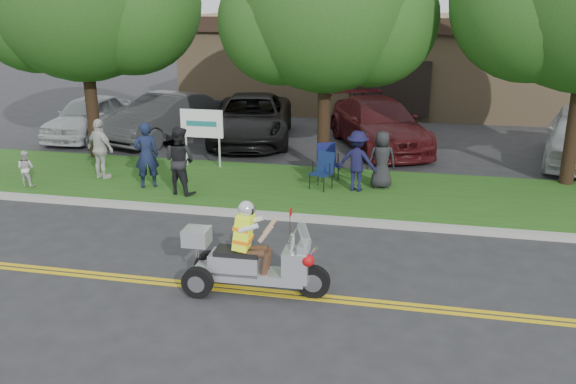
% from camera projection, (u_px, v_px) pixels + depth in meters
% --- Properties ---
extents(ground, '(120.00, 120.00, 0.00)m').
position_uv_depth(ground, '(233.00, 276.00, 10.94)').
color(ground, '#28282B').
rests_on(ground, ground).
extents(centerline_near, '(60.00, 0.10, 0.01)m').
position_uv_depth(centerline_near, '(222.00, 290.00, 10.40)').
color(centerline_near, gold).
rests_on(centerline_near, ground).
extents(centerline_far, '(60.00, 0.10, 0.01)m').
position_uv_depth(centerline_far, '(225.00, 286.00, 10.55)').
color(centerline_far, gold).
rests_on(centerline_far, ground).
extents(curb, '(60.00, 0.25, 0.12)m').
position_uv_depth(curb, '(272.00, 216.00, 13.76)').
color(curb, '#A8A89E').
rests_on(curb, ground).
extents(grass_verge, '(60.00, 4.00, 0.10)m').
position_uv_depth(grass_verge, '(292.00, 188.00, 15.76)').
color(grass_verge, '#225015').
rests_on(grass_verge, ground).
extents(commercial_building, '(18.00, 8.20, 4.00)m').
position_uv_depth(commercial_building, '(397.00, 60.00, 27.58)').
color(commercial_building, '#9E7F5B').
rests_on(commercial_building, ground).
extents(tree_mid, '(5.88, 4.80, 7.05)m').
position_uv_depth(tree_mid, '(328.00, 10.00, 16.20)').
color(tree_mid, '#332114').
rests_on(tree_mid, ground).
extents(business_sign, '(1.25, 0.06, 1.75)m').
position_uv_depth(business_sign, '(202.00, 127.00, 17.28)').
color(business_sign, silver).
rests_on(business_sign, ground).
extents(trike_scooter, '(2.49, 0.84, 1.63)m').
position_uv_depth(trike_scooter, '(249.00, 261.00, 10.18)').
color(trike_scooter, black).
rests_on(trike_scooter, ground).
extents(lawn_chair_a, '(0.65, 0.66, 0.93)m').
position_uv_depth(lawn_chair_a, '(323.00, 168.00, 15.46)').
color(lawn_chair_a, black).
rests_on(lawn_chair_a, grass_verge).
extents(lawn_chair_b, '(0.67, 0.68, 0.96)m').
position_uv_depth(lawn_chair_b, '(327.00, 159.00, 16.24)').
color(lawn_chair_b, black).
rests_on(lawn_chair_b, grass_verge).
extents(spectator_adult_left, '(0.73, 0.65, 1.69)m').
position_uv_depth(spectator_adult_left, '(146.00, 155.00, 15.44)').
color(spectator_adult_left, '#151D3B').
rests_on(spectator_adult_left, grass_verge).
extents(spectator_adult_mid, '(0.96, 0.83, 1.69)m').
position_uv_depth(spectator_adult_mid, '(180.00, 160.00, 14.94)').
color(spectator_adult_mid, black).
rests_on(spectator_adult_mid, grass_verge).
extents(spectator_adult_right, '(1.03, 0.72, 1.62)m').
position_uv_depth(spectator_adult_right, '(100.00, 149.00, 16.21)').
color(spectator_adult_right, silver).
rests_on(spectator_adult_right, grass_verge).
extents(spectator_chair_a, '(1.08, 0.74, 1.53)m').
position_uv_depth(spectator_chair_a, '(357.00, 161.00, 15.19)').
color(spectator_chair_a, '#141336').
rests_on(spectator_chair_a, grass_verge).
extents(spectator_chair_b, '(0.82, 0.65, 1.47)m').
position_uv_depth(spectator_chair_b, '(382.00, 160.00, 15.43)').
color(spectator_chair_b, black).
rests_on(spectator_chair_b, grass_verge).
extents(child_right, '(0.47, 0.38, 0.93)m').
position_uv_depth(child_right, '(26.00, 168.00, 15.65)').
color(child_right, beige).
rests_on(child_right, grass_verge).
extents(parked_car_far_left, '(1.79, 4.36, 1.48)m').
position_uv_depth(parked_car_far_left, '(89.00, 117.00, 21.46)').
color(parked_car_far_left, '#B9BCC1').
rests_on(parked_car_far_left, ground).
extents(parked_car_left, '(3.06, 5.10, 1.59)m').
position_uv_depth(parked_car_left, '(164.00, 117.00, 21.05)').
color(parked_car_left, '#2D2E30').
rests_on(parked_car_left, ground).
extents(parked_car_mid, '(3.60, 6.05, 1.58)m').
position_uv_depth(parked_car_mid, '(251.00, 118.00, 20.89)').
color(parked_car_mid, black).
rests_on(parked_car_mid, ground).
extents(parked_car_right, '(4.22, 5.92, 1.59)m').
position_uv_depth(parked_car_right, '(379.00, 124.00, 19.97)').
color(parked_car_right, '#481013').
rests_on(parked_car_right, ground).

